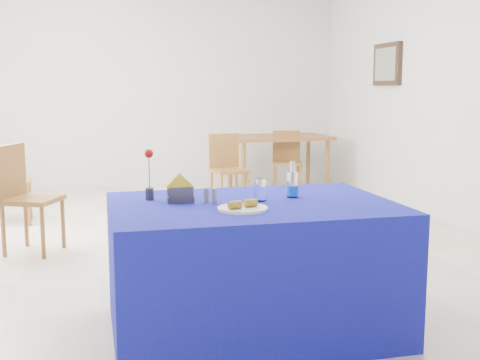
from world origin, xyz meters
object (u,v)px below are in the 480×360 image
(oak_table, at_px, (278,141))
(chair_win_a, at_px, (23,191))
(chair_bg_left, at_px, (227,164))
(plate, at_px, (243,209))
(chair_win_b, at_px, (2,175))
(blue_table, at_px, (252,267))
(chair_bg_right, at_px, (287,157))
(water_bottle, at_px, (292,185))

(oak_table, xyz_separation_m, chair_win_a, (-3.12, -2.62, -0.14))
(chair_bg_left, bearing_deg, plate, -110.93)
(chair_bg_left, bearing_deg, chair_win_b, -178.23)
(chair_win_b, bearing_deg, blue_table, -154.70)
(oak_table, relative_size, chair_bg_right, 1.68)
(chair_bg_left, bearing_deg, oak_table, 35.55)
(chair_bg_right, bearing_deg, chair_win_b, -148.19)
(blue_table, xyz_separation_m, chair_win_a, (-1.46, 2.11, 0.16))
(oak_table, distance_m, chair_bg_right, 0.35)
(chair_win_a, bearing_deg, oak_table, -25.37)
(chair_bg_left, xyz_separation_m, chair_bg_right, (0.98, 0.65, -0.01))
(chair_bg_left, relative_size, chair_win_a, 0.92)
(water_bottle, distance_m, oak_table, 4.83)
(plate, xyz_separation_m, chair_win_b, (-1.68, 3.50, -0.25))
(chair_win_b, bearing_deg, water_bottle, -150.25)
(water_bottle, distance_m, chair_bg_left, 3.72)
(water_bottle, bearing_deg, blue_table, -158.48)
(water_bottle, height_order, chair_win_a, water_bottle)
(blue_table, height_order, chair_bg_right, chair_bg_right)
(chair_bg_left, height_order, chair_win_a, chair_win_a)
(oak_table, bearing_deg, water_bottle, -106.58)
(plate, relative_size, blue_table, 0.17)
(plate, xyz_separation_m, chair_bg_left, (0.81, 3.99, -0.27))
(chair_bg_left, distance_m, chair_win_a, 2.74)
(plate, height_order, chair_win_a, chair_win_a)
(oak_table, height_order, chair_bg_right, chair_bg_right)
(plate, relative_size, water_bottle, 1.26)
(plate, height_order, chair_bg_right, chair_bg_right)
(plate, xyz_separation_m, chair_win_a, (-1.35, 2.31, -0.23))
(chair_win_a, bearing_deg, blue_table, -120.82)
(blue_table, bearing_deg, oak_table, 70.76)
(chair_win_a, bearing_deg, plate, -125.10)
(chair_bg_right, bearing_deg, water_bottle, -94.43)
(blue_table, distance_m, chair_win_b, 3.76)
(blue_table, xyz_separation_m, chair_bg_right, (1.69, 4.44, 0.10))
(oak_table, xyz_separation_m, chair_bg_left, (-0.95, -0.94, -0.18))
(blue_table, height_order, oak_table, blue_table)
(plate, distance_m, chair_bg_left, 4.08)
(chair_bg_left, distance_m, chair_bg_right, 1.18)
(plate, relative_size, chair_bg_right, 0.32)
(blue_table, height_order, chair_bg_left, chair_bg_left)
(chair_bg_left, xyz_separation_m, chair_win_b, (-2.49, -0.49, 0.02))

